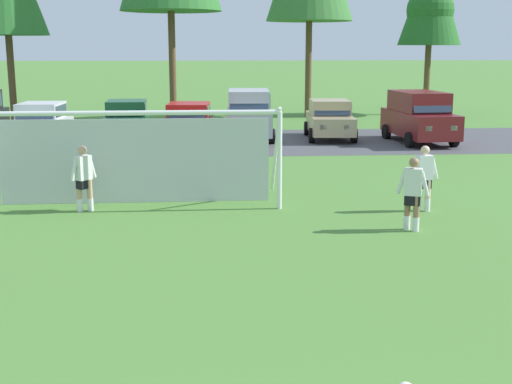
{
  "coord_description": "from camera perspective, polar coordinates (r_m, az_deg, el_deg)",
  "views": [
    {
      "loc": [
        -0.96,
        -3.15,
        3.99
      ],
      "look_at": [
        0.08,
        10.84,
        1.03
      ],
      "focal_mm": 48.18,
      "sensor_mm": 36.0,
      "label": 1
    }
  ],
  "objects": [
    {
      "name": "parked_car_slot_right",
      "position": [
        30.75,
        6.15,
        6.03
      ],
      "size": [
        2.25,
        4.31,
        1.72
      ],
      "color": "tan",
      "rests_on": "ground"
    },
    {
      "name": "player_striker_near",
      "position": [
        17.43,
        -14.11,
        1.08
      ],
      "size": [
        0.59,
        0.57,
        1.64
      ],
      "color": "tan",
      "rests_on": "ground"
    },
    {
      "name": "ground_plane",
      "position": [
        18.6,
        -1.19,
        -0.48
      ],
      "size": [
        400.0,
        400.0,
        0.0
      ],
      "primitive_type": "plane",
      "color": "#518438"
    },
    {
      "name": "parked_car_slot_center_right",
      "position": [
        30.45,
        -0.59,
        6.49
      ],
      "size": [
        2.31,
        4.69,
        2.16
      ],
      "color": "#B2B2BC",
      "rests_on": "ground"
    },
    {
      "name": "soccer_goal",
      "position": [
        17.87,
        -10.07,
        3.04
      ],
      "size": [
        7.44,
        1.96,
        2.57
      ],
      "color": "white",
      "rests_on": "ground"
    },
    {
      "name": "player_defender_far",
      "position": [
        15.51,
        12.87,
        -0.18
      ],
      "size": [
        0.68,
        0.42,
        1.64
      ],
      "color": "#936B4C",
      "rests_on": "ground"
    },
    {
      "name": "parked_car_slot_far_right",
      "position": [
        30.21,
        13.4,
        6.12
      ],
      "size": [
        2.4,
        4.73,
        2.16
      ],
      "color": "maroon",
      "rests_on": "ground"
    },
    {
      "name": "player_trailing_back",
      "position": [
        17.44,
        13.76,
        1.1
      ],
      "size": [
        0.75,
        0.29,
        1.64
      ],
      "color": "beige",
      "rests_on": "ground"
    },
    {
      "name": "parked_car_slot_center_left",
      "position": [
        30.78,
        -10.67,
        5.9
      ],
      "size": [
        2.16,
        4.26,
        1.72
      ],
      "color": "#194C2D",
      "rests_on": "ground"
    },
    {
      "name": "parking_lot_strip",
      "position": [
        29.74,
        -2.36,
        4.2
      ],
      "size": [
        52.0,
        8.4,
        0.01
      ],
      "primitive_type": "cube",
      "color": "#4C4C51",
      "rests_on": "ground"
    },
    {
      "name": "parked_car_slot_left",
      "position": [
        30.39,
        -17.4,
        5.49
      ],
      "size": [
        2.16,
        4.27,
        1.72
      ],
      "color": "silver",
      "rests_on": "ground"
    },
    {
      "name": "parked_car_slot_center",
      "position": [
        28.96,
        -5.61,
        5.68
      ],
      "size": [
        2.28,
        4.32,
        1.72
      ],
      "color": "red",
      "rests_on": "ground"
    }
  ]
}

